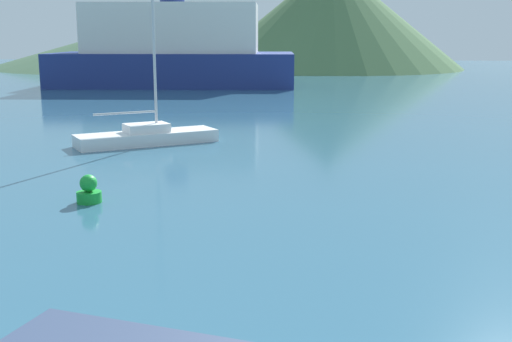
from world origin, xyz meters
TOP-DOWN VIEW (x-y plane):
  - sailboat_inner at (-5.32, 24.97)m, footprint 6.16×4.76m
  - ferry_distant at (-10.54, 57.49)m, footprint 22.69×10.03m
  - buoy_marker at (-4.59, 14.90)m, footprint 0.72×0.72m
  - hill_west at (-20.24, 96.28)m, footprint 50.63×50.63m
  - hill_central at (5.45, 91.63)m, footprint 37.27×37.27m

SIDE VIEW (x-z plane):
  - buoy_marker at x=-4.59m, z-range -0.07..0.75m
  - sailboat_inner at x=-5.32m, z-range -3.50..4.29m
  - ferry_distant at x=-10.54m, z-range -1.25..7.89m
  - hill_west at x=-20.24m, z-range 0.00..7.12m
  - hill_central at x=5.45m, z-range 0.00..14.85m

